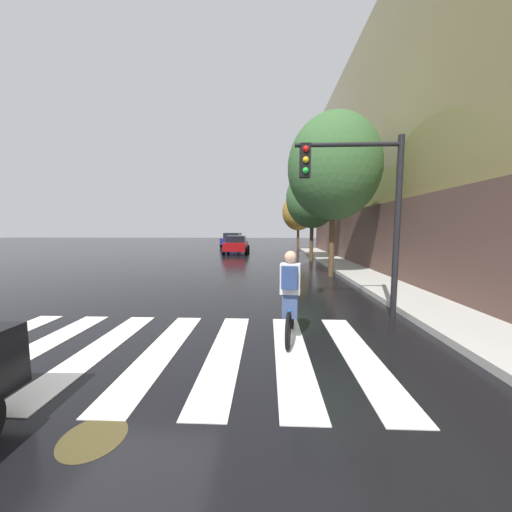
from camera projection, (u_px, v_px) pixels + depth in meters
name	position (u px, v px, depth m)	size (l,w,h in m)	color
ground_plane	(136.00, 351.00, 4.73)	(120.00, 120.00, 0.00)	black
crosswalk_stripes	(162.00, 351.00, 4.71)	(7.21, 3.45, 0.01)	silver
manhole_cover	(93.00, 437.00, 2.75)	(0.64, 0.64, 0.01)	#473D1E
sedan_mid	(236.00, 244.00, 23.28)	(2.11, 4.39, 1.51)	maroon
sedan_far	(233.00, 240.00, 31.76)	(2.54, 4.87, 1.63)	navy
cyclist	(290.00, 296.00, 5.09)	(0.39, 1.70, 1.69)	black
traffic_light_near	(362.00, 195.00, 6.35)	(2.47, 0.28, 4.20)	black
fire_hydrant	(384.00, 264.00, 12.27)	(0.33, 0.22, 0.78)	gold
street_tree_near	(334.00, 167.00, 11.70)	(3.91, 3.91, 6.95)	#4C3823
street_tree_mid	(312.00, 198.00, 17.79)	(3.38, 3.38, 6.02)	#4C3823
street_tree_far	(298.00, 212.00, 26.55)	(3.08, 3.08, 5.48)	#4C3823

